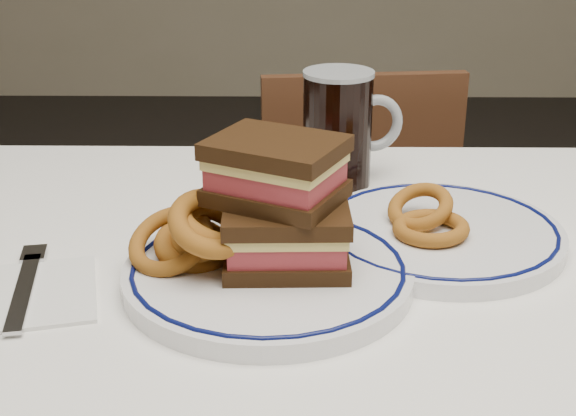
{
  "coord_description": "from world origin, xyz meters",
  "views": [
    {
      "loc": [
        -0.16,
        -0.71,
        1.14
      ],
      "look_at": [
        -0.17,
        0.05,
        0.81
      ],
      "focal_mm": 50.0,
      "sensor_mm": 36.0,
      "label": 1
    }
  ],
  "objects_px": {
    "chair_far": "(349,237)",
    "reuben_sandwich": "(281,203)",
    "main_plate": "(268,273)",
    "beer_mug": "(340,127)",
    "far_plate": "(440,233)"
  },
  "relations": [
    {
      "from": "chair_far",
      "to": "reuben_sandwich",
      "type": "relative_size",
      "value": 5.23
    },
    {
      "from": "chair_far",
      "to": "main_plate",
      "type": "relative_size",
      "value": 2.76
    },
    {
      "from": "main_plate",
      "to": "beer_mug",
      "type": "height_order",
      "value": "beer_mug"
    },
    {
      "from": "chair_far",
      "to": "main_plate",
      "type": "xyz_separation_m",
      "value": [
        -0.14,
        -0.78,
        0.33
      ]
    },
    {
      "from": "chair_far",
      "to": "main_plate",
      "type": "height_order",
      "value": "chair_far"
    },
    {
      "from": "main_plate",
      "to": "reuben_sandwich",
      "type": "xyz_separation_m",
      "value": [
        0.01,
        0.01,
        0.07
      ]
    },
    {
      "from": "beer_mug",
      "to": "far_plate",
      "type": "relative_size",
      "value": 0.55
    },
    {
      "from": "chair_far",
      "to": "far_plate",
      "type": "xyz_separation_m",
      "value": [
        0.05,
        -0.68,
        0.33
      ]
    },
    {
      "from": "main_plate",
      "to": "reuben_sandwich",
      "type": "bearing_deg",
      "value": 40.49
    },
    {
      "from": "main_plate",
      "to": "reuben_sandwich",
      "type": "height_order",
      "value": "reuben_sandwich"
    },
    {
      "from": "beer_mug",
      "to": "reuben_sandwich",
      "type": "bearing_deg",
      "value": -104.59
    },
    {
      "from": "main_plate",
      "to": "beer_mug",
      "type": "bearing_deg",
      "value": 73.47
    },
    {
      "from": "chair_far",
      "to": "beer_mug",
      "type": "bearing_deg",
      "value": -96.05
    },
    {
      "from": "chair_far",
      "to": "beer_mug",
      "type": "distance_m",
      "value": 0.64
    },
    {
      "from": "main_plate",
      "to": "far_plate",
      "type": "xyz_separation_m",
      "value": [
        0.19,
        0.1,
        -0.0
      ]
    }
  ]
}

